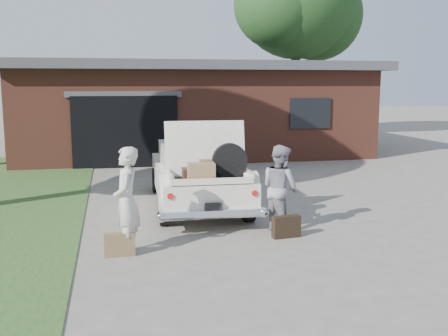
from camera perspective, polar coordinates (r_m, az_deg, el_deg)
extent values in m
plane|color=gray|center=(8.92, 0.82, -7.60)|extent=(90.00, 90.00, 0.00)
cube|color=brown|center=(20.06, -3.82, 6.11)|extent=(12.00, 7.00, 3.00)
cube|color=#4C4C51|center=(20.04, -3.87, 10.83)|extent=(12.80, 7.80, 0.30)
cube|color=black|center=(16.44, -10.69, 3.89)|extent=(3.20, 0.30, 2.20)
cube|color=#4C4C51|center=(16.30, -10.81, 7.90)|extent=(3.50, 0.12, 0.18)
cube|color=black|center=(17.54, 9.36, 5.90)|extent=(1.40, 0.08, 1.00)
cylinder|color=#38281E|center=(25.44, 7.74, 9.22)|extent=(0.44, 0.44, 5.23)
sphere|color=#254E20|center=(26.63, 10.16, 16.00)|extent=(4.28, 4.28, 4.28)
sphere|color=#254E20|center=(24.65, 5.90, 17.31)|extent=(3.99, 3.99, 3.99)
cube|color=silver|center=(11.16, -2.97, -1.24)|extent=(1.86, 4.51, 0.58)
cube|color=beige|center=(11.34, -3.16, 1.55)|extent=(1.54, 1.84, 0.46)
cube|color=black|center=(12.18, -3.64, 1.99)|extent=(1.38, 0.12, 0.39)
cube|color=black|center=(10.52, -2.60, 0.85)|extent=(1.38, 0.12, 0.39)
cylinder|color=black|center=(9.67, -6.47, -4.51)|extent=(0.22, 0.59, 0.59)
cylinder|color=black|center=(9.89, 2.66, -4.16)|extent=(0.22, 0.59, 0.59)
cylinder|color=black|center=(12.63, -7.35, -1.29)|extent=(0.22, 0.59, 0.59)
cylinder|color=black|center=(12.80, -0.32, -1.07)|extent=(0.22, 0.59, 0.59)
cylinder|color=silver|center=(9.01, -1.16, -5.08)|extent=(1.83, 0.23, 0.16)
cylinder|color=#A5140F|center=(8.91, -5.88, -3.05)|extent=(0.11, 0.09, 0.11)
cylinder|color=#A5140F|center=(9.13, 3.31, -2.72)|extent=(0.11, 0.09, 0.11)
cube|color=black|center=(8.96, -1.14, -4.28)|extent=(0.30, 0.03, 0.15)
cube|color=black|center=(9.46, -1.71, -1.24)|extent=(1.42, 1.03, 0.04)
cube|color=silver|center=(9.37, -6.03, -0.84)|extent=(0.09, 0.98, 0.16)
cube|color=silver|center=(9.57, 2.51, -0.58)|extent=(0.09, 0.98, 0.16)
cube|color=silver|center=(8.97, -1.26, -1.46)|extent=(1.43, 0.11, 0.11)
cube|color=silver|center=(9.76, -2.06, 2.17)|extent=(1.50, 0.30, 1.01)
cube|color=#462A1E|center=(9.55, -2.96, -0.51)|extent=(0.54, 0.36, 0.17)
cube|color=#99784E|center=(9.14, -2.49, -0.47)|extent=(0.48, 0.32, 0.32)
cube|color=black|center=(9.61, -0.81, -0.47)|extent=(0.54, 0.36, 0.16)
cube|color=olive|center=(9.67, -1.50, 0.51)|extent=(0.43, 0.29, 0.15)
cylinder|color=black|center=(9.42, 0.63, 0.80)|extent=(0.64, 0.17, 0.64)
imported|color=beige|center=(8.08, -10.55, -3.52)|extent=(0.44, 0.63, 1.64)
imported|color=gray|center=(9.25, 6.14, -2.16)|extent=(0.81, 0.91, 1.53)
cube|color=olive|center=(8.12, -11.30, -8.18)|extent=(0.46, 0.15, 0.35)
cube|color=black|center=(8.95, 6.80, -6.36)|extent=(0.49, 0.20, 0.37)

